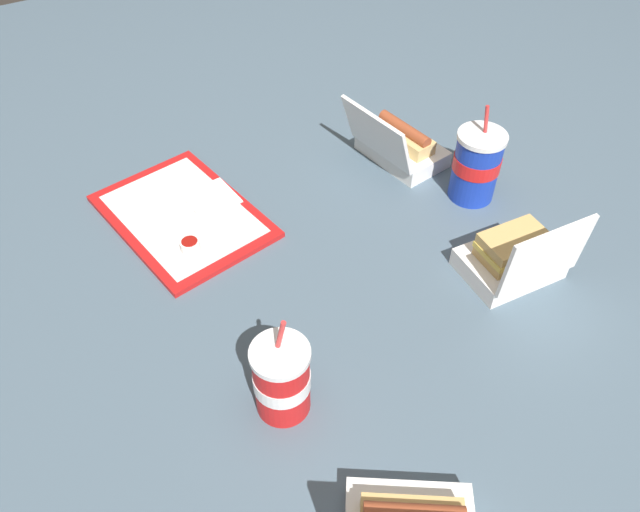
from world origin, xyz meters
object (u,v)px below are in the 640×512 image
object	(u,v)px
plastic_fork	(172,251)
clamshell_sandwich_corner	(514,257)
clamshell_hotdog_front	(399,145)
soda_cup_front	(476,165)
soda_cup_corner	(282,379)
ketchup_cup	(190,245)
food_tray	(183,216)

from	to	relation	value
plastic_fork	clamshell_sandwich_corner	world-z (taller)	clamshell_sandwich_corner
clamshell_hotdog_front	plastic_fork	bearing A→B (deg)	94.20
soda_cup_front	soda_cup_corner	size ratio (longest dim) A/B	1.07
plastic_fork	soda_cup_corner	xyz separation A→B (m)	(-0.41, -0.04, 0.06)
ketchup_cup	soda_cup_front	bearing A→B (deg)	-102.24
ketchup_cup	soda_cup_front	xyz separation A→B (m)	(-0.13, -0.60, 0.06)
clamshell_sandwich_corner	clamshell_hotdog_front	xyz separation A→B (m)	(0.41, -0.02, -0.00)
clamshell_sandwich_corner	clamshell_hotdog_front	world-z (taller)	clamshell_sandwich_corner
ketchup_cup	clamshell_sandwich_corner	xyz separation A→B (m)	(-0.35, -0.52, 0.02)
clamshell_sandwich_corner	soda_cup_corner	xyz separation A→B (m)	(-0.04, 0.51, 0.03)
food_tray	soda_cup_front	size ratio (longest dim) A/B	1.87
ketchup_cup	soda_cup_corner	bearing A→B (deg)	-179.70
food_tray	clamshell_hotdog_front	distance (m)	0.52
food_tray	plastic_fork	xyz separation A→B (m)	(-0.10, 0.06, 0.01)
clamshell_sandwich_corner	soda_cup_front	world-z (taller)	soda_cup_front
clamshell_hotdog_front	soda_cup_corner	distance (m)	0.70
food_tray	clamshell_hotdog_front	size ratio (longest dim) A/B	1.88
clamshell_sandwich_corner	soda_cup_corner	size ratio (longest dim) A/B	0.92
clamshell_hotdog_front	soda_cup_corner	world-z (taller)	soda_cup_corner
plastic_fork	clamshell_sandwich_corner	distance (m)	0.66
clamshell_hotdog_front	soda_cup_front	size ratio (longest dim) A/B	1.00
ketchup_cup	soda_cup_front	size ratio (longest dim) A/B	0.18
clamshell_sandwich_corner	clamshell_hotdog_front	distance (m)	0.41
clamshell_hotdog_front	clamshell_sandwich_corner	bearing A→B (deg)	176.81
plastic_fork	soda_cup_front	world-z (taller)	soda_cup_front
food_tray	plastic_fork	distance (m)	0.12
food_tray	soda_cup_corner	xyz separation A→B (m)	(-0.51, 0.02, 0.07)
soda_cup_corner	soda_cup_front	bearing A→B (deg)	-66.39
plastic_fork	soda_cup_front	size ratio (longest dim) A/B	0.50
soda_cup_front	soda_cup_corner	bearing A→B (deg)	113.61
soda_cup_front	ketchup_cup	bearing A→B (deg)	77.76
clamshell_hotdog_front	soda_cup_corner	bearing A→B (deg)	129.90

